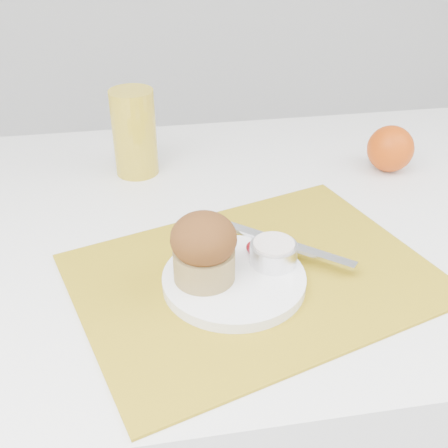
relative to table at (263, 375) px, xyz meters
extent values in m
cube|color=white|center=(0.00, 0.00, 0.00)|extent=(1.20, 0.80, 0.75)
cube|color=#A98A17|center=(-0.06, -0.16, 0.38)|extent=(0.56, 0.47, 0.00)
cylinder|color=white|center=(-0.09, -0.17, 0.39)|extent=(0.20, 0.20, 0.02)
cylinder|color=silver|center=(-0.04, -0.15, 0.41)|extent=(0.08, 0.08, 0.03)
cylinder|color=silver|center=(-0.04, -0.15, 0.42)|extent=(0.06, 0.06, 0.01)
ellipsoid|color=#590208|center=(-0.06, -0.12, 0.40)|extent=(0.02, 0.02, 0.02)
ellipsoid|color=#630216|center=(-0.06, -0.13, 0.40)|extent=(0.02, 0.02, 0.02)
cube|color=silver|center=(-0.01, -0.12, 0.40)|extent=(0.17, 0.15, 0.01)
sphere|color=#C24306|center=(0.25, 0.12, 0.42)|extent=(0.08, 0.08, 0.08)
cylinder|color=gold|center=(-0.21, 0.19, 0.45)|extent=(0.09, 0.09, 0.16)
cylinder|color=#A3894F|center=(-0.13, -0.17, 0.42)|extent=(0.10, 0.10, 0.04)
ellipsoid|color=#371B0A|center=(-0.13, -0.17, 0.46)|extent=(0.09, 0.09, 0.07)
camera|label=1|loc=(-0.21, -0.75, 0.85)|focal=45.00mm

